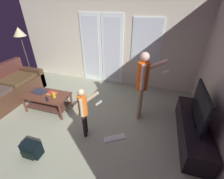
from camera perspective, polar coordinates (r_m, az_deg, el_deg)
name	(u,v)px	position (r m, az deg, el deg)	size (l,w,h in m)	color
ground_plane	(72,126)	(3.59, -14.78, -13.28)	(5.64, 4.71, 0.02)	#9A9F85
wall_back_with_doors	(106,42)	(4.81, -2.35, 17.59)	(5.64, 0.09, 2.71)	beige
leather_couch	(4,91)	(5.00, -35.75, -0.52)	(0.92, 2.06, 0.90)	#4E3121
coffee_table	(47,99)	(4.03, -23.28, -3.28)	(1.08, 0.56, 0.45)	brown
tv_stand	(192,129)	(3.48, 28.02, -13.20)	(0.45, 1.72, 0.43)	black
flat_screen_tv	(200,107)	(3.15, 30.47, -5.64)	(0.08, 0.98, 0.69)	black
person_adult	(143,81)	(3.25, 11.59, 3.11)	(0.64, 0.49, 1.58)	tan
person_child	(84,109)	(2.91, -10.71, -7.29)	(0.40, 0.37, 1.09)	black
floor_lamp	(20,35)	(5.67, -31.62, 17.33)	(0.37, 0.37, 1.73)	#2F3231
backpack	(32,150)	(3.22, -28.23, -19.45)	(0.34, 0.23, 0.28)	black
loose_keyboard	(115,138)	(3.22, 0.99, -17.89)	(0.44, 0.35, 0.02)	white
laptop_closed	(40,91)	(4.16, -25.76, -0.62)	(0.36, 0.24, 0.02)	#2B2C3E
cup_near_edge	(54,95)	(3.77, -21.21, -1.99)	(0.08, 0.08, 0.12)	gold
tv_remote_black	(47,99)	(3.77, -23.49, -3.38)	(0.17, 0.05, 0.02)	black
book_stack	(52,93)	(3.96, -21.81, -1.26)	(0.21, 0.17, 0.03)	gold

